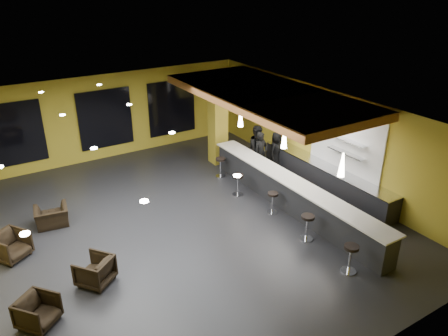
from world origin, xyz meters
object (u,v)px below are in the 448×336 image
prep_counter (325,177)px  bar_stool_2 (273,200)px  pendant_1 (284,138)px  armchair_c (11,246)px  staff_b (258,149)px  staff_c (276,150)px  pendant_2 (241,117)px  bar_stool_0 (351,255)px  pendant_0 (342,165)px  armchair_d (52,216)px  bar_counter (291,195)px  armchair_a (38,311)px  staff_a (261,153)px  column (218,121)px  armchair_b (95,271)px  bar_stool_3 (238,182)px  bar_stool_4 (221,165)px  bar_stool_1 (307,224)px

prep_counter → bar_stool_2: 2.70m
pendant_1 → armchair_c: bearing=170.1°
pendant_1 → armchair_c: pendant_1 is taller
staff_b → staff_c: staff_b is taller
pendant_2 → bar_stool_0: size_ratio=0.87×
pendant_0 → armchair_d: bearing=143.6°
bar_counter → armchair_a: bearing=-172.6°
pendant_2 → staff_a: pendant_2 is taller
column → armchair_b: bearing=-143.3°
pendant_0 → staff_a: bearing=80.7°
armchair_d → bar_stool_3: bearing=175.9°
staff_a → bar_stool_3: staff_a is taller
pendant_1 → staff_c: bearing=55.5°
column → armchair_c: column is taller
bar_counter → armchair_d: size_ratio=8.27×
armchair_d → pendant_2: bearing=-171.9°
armchair_a → bar_stool_4: size_ratio=1.02×
bar_stool_1 → staff_a: bearing=70.6°
pendant_1 → bar_stool_0: size_ratio=0.87×
staff_b → bar_stool_3: size_ratio=2.39×
prep_counter → pendant_0: bearing=-128.7°
bar_stool_2 → bar_stool_4: bar_stool_4 is taller
staff_c → armchair_a: bearing=-178.7°
pendant_1 → armchair_b: 6.95m
armchair_c → armchair_d: bearing=7.8°
armchair_d → bar_stool_0: bar_stool_0 is taller
staff_b → pendant_1: bearing=-114.5°
pendant_0 → bar_stool_0: (-0.85, -1.40, -1.83)m
pendant_2 → bar_stool_4: (-0.66, 0.33, -1.86)m
pendant_2 → bar_stool_4: bearing=153.4°
column → bar_stool_1: column is taller
column → armchair_b: (-6.61, -4.92, -1.38)m
bar_counter → bar_stool_0: size_ratio=9.90×
prep_counter → pendant_0: size_ratio=8.57×
pendant_2 → staff_b: size_ratio=0.37×
pendant_2 → bar_stool_4: 2.00m
bar_stool_0 → bar_stool_3: bar_stool_0 is taller
prep_counter → bar_stool_4: (-2.66, 2.83, 0.06)m
staff_a → armchair_a: bearing=-162.3°
staff_c → armchair_c: (-9.84, -0.89, -0.38)m
bar_stool_4 → staff_b: bearing=-12.3°
pendant_2 → armchair_c: size_ratio=0.82×
pendant_1 → bar_stool_0: bearing=-102.3°
staff_a → pendant_0: bearing=-104.6°
bar_counter → staff_c: size_ratio=5.25×
prep_counter → bar_stool_4: size_ratio=7.87×
column → bar_stool_4: column is taller
bar_counter → pendant_2: bearing=90.0°
staff_a → armchair_c: (-9.01, -0.78, -0.47)m
pendant_1 → staff_c: 3.24m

